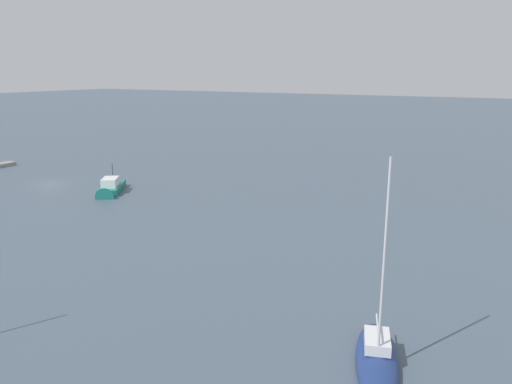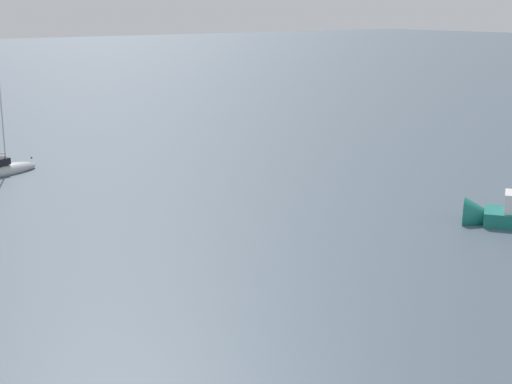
# 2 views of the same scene
# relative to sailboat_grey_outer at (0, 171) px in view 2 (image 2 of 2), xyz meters

# --- Properties ---
(sailboat_grey_outer) EXTENTS (3.35, 6.03, 7.68)m
(sailboat_grey_outer) POSITION_rel_sailboat_grey_outer_xyz_m (0.00, 0.00, 0.00)
(sailboat_grey_outer) COLOR #ADB2B7
(sailboat_grey_outer) RESTS_ON ground_plane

